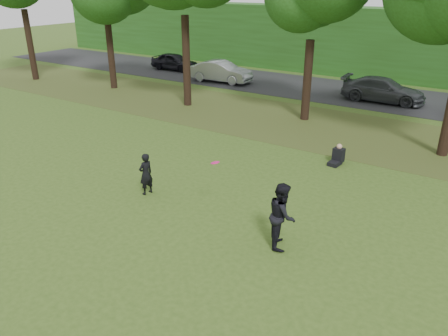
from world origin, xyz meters
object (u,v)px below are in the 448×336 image
object	(u,v)px
player_right	(282,215)
seated_person	(337,157)
player_left	(146,174)
frisbee	(215,163)

from	to	relation	value
player_right	seated_person	bearing A→B (deg)	-20.67
player_left	player_right	distance (m)	5.35
player_right	frisbee	distance (m)	2.67
player_left	frisbee	size ratio (longest dim) A/B	4.20
player_left	seated_person	size ratio (longest dim) A/B	1.80
player_right	seated_person	world-z (taller)	player_right
player_right	frisbee	xyz separation A→B (m)	(-2.50, 0.42, 0.84)
player_left	player_right	xyz separation A→B (m)	(5.33, -0.35, 0.20)
player_left	frisbee	distance (m)	3.03
frisbee	seated_person	distance (m)	6.58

